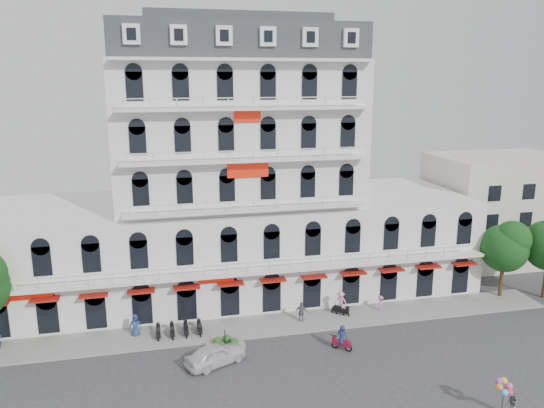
% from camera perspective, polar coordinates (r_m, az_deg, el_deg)
% --- Properties ---
extents(ground, '(120.00, 120.00, 0.00)m').
position_cam_1_polar(ground, '(38.11, 1.00, -19.04)').
color(ground, '#38383A').
rests_on(ground, ground).
extents(sidewalk, '(53.00, 4.00, 0.16)m').
position_cam_1_polar(sidewalk, '(45.73, -1.77, -13.03)').
color(sidewalk, gray).
rests_on(sidewalk, ground).
extents(main_building, '(45.00, 15.00, 25.80)m').
position_cam_1_polar(main_building, '(50.88, -3.81, 1.52)').
color(main_building, silver).
rests_on(main_building, ground).
extents(flank_building_east, '(14.00, 10.00, 12.00)m').
position_cam_1_polar(flank_building_east, '(65.24, 22.93, -0.42)').
color(flank_building_east, beige).
rests_on(flank_building_east, ground).
extents(traffic_island, '(3.20, 3.20, 1.60)m').
position_cam_1_polar(traffic_island, '(42.59, -5.06, -14.93)').
color(traffic_island, gray).
rests_on(traffic_island, ground).
extents(parked_scooter_row, '(4.40, 1.80, 1.10)m').
position_cam_1_polar(parked_scooter_row, '(44.94, -9.93, -13.85)').
color(parked_scooter_row, black).
rests_on(parked_scooter_row, ground).
extents(tree_east_inner, '(4.40, 4.37, 7.57)m').
position_cam_1_polar(tree_east_inner, '(54.22, 23.83, -4.06)').
color(tree_east_inner, '#382314').
rests_on(tree_east_inner, ground).
extents(parked_car, '(4.91, 3.54, 1.55)m').
position_cam_1_polar(parked_car, '(40.41, -6.11, -15.80)').
color(parked_car, silver).
rests_on(parked_car, ground).
extents(rider_east, '(1.36, 1.25, 2.07)m').
position_cam_1_polar(rider_east, '(42.26, 7.54, -14.08)').
color(rider_east, maroon).
rests_on(rider_east, ground).
extents(rider_center, '(1.39, 1.30, 2.34)m').
position_cam_1_polar(rider_center, '(47.53, 7.39, -10.51)').
color(rider_center, black).
rests_on(rider_center, ground).
extents(pedestrian_left, '(0.97, 0.66, 1.94)m').
position_cam_1_polar(pedestrian_left, '(45.16, -14.49, -12.58)').
color(pedestrian_left, navy).
rests_on(pedestrian_left, ground).
extents(pedestrian_mid, '(1.20, 0.89, 1.89)m').
position_cam_1_polar(pedestrian_mid, '(46.18, 3.19, -11.57)').
color(pedestrian_mid, slate).
rests_on(pedestrian_mid, ground).
extents(pedestrian_right, '(1.10, 1.09, 1.52)m').
position_cam_1_polar(pedestrian_right, '(49.14, 11.58, -10.48)').
color(pedestrian_right, '#B86199').
rests_on(pedestrian_right, ground).
extents(balloon_vendor, '(1.42, 1.32, 2.45)m').
position_cam_1_polar(balloon_vendor, '(37.59, 24.10, -18.56)').
color(balloon_vendor, slate).
rests_on(balloon_vendor, ground).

